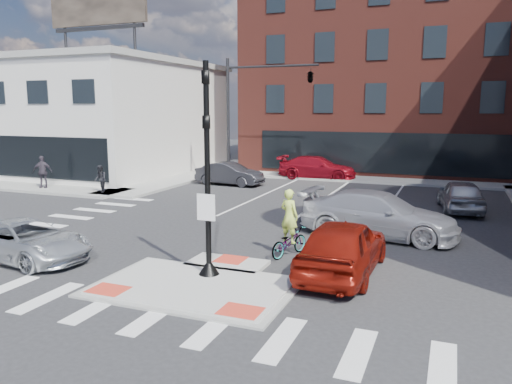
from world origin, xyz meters
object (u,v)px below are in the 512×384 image
at_px(red_sedan, 343,246).
at_px(bg_car_dark, 230,174).
at_px(bg_car_silver, 461,195).
at_px(pedestrian_a, 100,179).
at_px(silver_suv, 25,241).
at_px(cyclist, 289,234).
at_px(bg_car_red, 317,168).
at_px(white_pickup, 379,215).
at_px(pedestrian_b, 42,172).

relative_size(red_sedan, bg_car_dark, 1.13).
xyz_separation_m(bg_car_silver, pedestrian_a, (-18.78, -2.70, 0.17)).
relative_size(silver_suv, cyclist, 2.06).
bearing_deg(bg_car_red, bg_car_dark, 135.47).
relative_size(white_pickup, cyclist, 2.63).
relative_size(silver_suv, bg_car_red, 0.87).
bearing_deg(silver_suv, pedestrian_a, 33.73).
bearing_deg(bg_car_dark, bg_car_silver, -99.49).
distance_m(silver_suv, white_pickup, 12.43).
bearing_deg(bg_car_dark, white_pickup, -127.77).
bearing_deg(cyclist, bg_car_silver, -98.95).
bearing_deg(cyclist, white_pickup, -103.92).
xyz_separation_m(red_sedan, white_pickup, (0.34, 4.83, 0.02)).
distance_m(white_pickup, cyclist, 4.36).
xyz_separation_m(silver_suv, white_pickup, (10.12, 7.22, 0.21)).
xyz_separation_m(white_pickup, bg_car_silver, (2.94, 6.30, -0.10)).
bearing_deg(pedestrian_b, cyclist, -47.71).
height_order(silver_suv, pedestrian_b, pedestrian_b).
height_order(bg_car_red, cyclist, cyclist).
relative_size(silver_suv, bg_car_dark, 1.06).
height_order(bg_car_red, pedestrian_b, pedestrian_b).
bearing_deg(bg_car_silver, red_sedan, 65.71).
bearing_deg(bg_car_red, pedestrian_b, 125.95).
bearing_deg(pedestrian_a, bg_car_silver, 45.08).
xyz_separation_m(cyclist, pedestrian_b, (-17.77, 7.37, 0.35)).
distance_m(silver_suv, bg_car_dark, 16.92).
xyz_separation_m(bg_car_silver, pedestrian_b, (-23.09, -2.59, 0.35)).
xyz_separation_m(white_pickup, pedestrian_a, (-15.84, 3.60, 0.06)).
distance_m(bg_car_red, cyclist, 18.56).
relative_size(white_pickup, bg_car_silver, 1.33).
height_order(cyclist, pedestrian_a, cyclist).
xyz_separation_m(bg_car_dark, bg_car_red, (4.45, 4.81, 0.06)).
bearing_deg(white_pickup, bg_car_dark, 53.79).
bearing_deg(cyclist, red_sedan, 169.24).
bearing_deg(silver_suv, pedestrian_b, 48.38).
bearing_deg(pedestrian_b, red_sedan, -48.52).
xyz_separation_m(silver_suv, bg_car_dark, (-0.55, 16.91, 0.07)).
bearing_deg(silver_suv, cyclist, -59.39).
distance_m(white_pickup, pedestrian_a, 16.24).
bearing_deg(white_pickup, pedestrian_b, 85.60).
bearing_deg(silver_suv, bg_car_silver, -38.13).
bearing_deg(pedestrian_a, silver_suv, -25.24).
bearing_deg(bg_car_red, silver_suv, 168.05).
height_order(bg_car_silver, cyclist, cyclist).
height_order(bg_car_silver, bg_car_red, bg_car_red).
bearing_deg(pedestrian_b, bg_car_silver, -18.78).
xyz_separation_m(silver_suv, pedestrian_b, (-10.04, 10.94, 0.46)).
bearing_deg(bg_car_dark, pedestrian_a, 144.12).
xyz_separation_m(bg_car_red, pedestrian_a, (-9.62, -10.90, 0.14)).
distance_m(white_pickup, bg_car_silver, 6.96).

